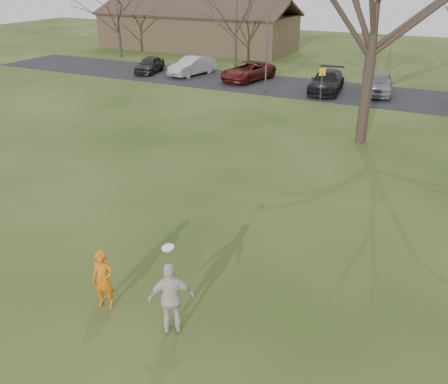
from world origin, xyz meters
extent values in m
plane|color=#1E380F|center=(0.00, 0.00, 0.00)|extent=(120.00, 120.00, 0.00)
cube|color=black|center=(0.00, 25.00, 0.02)|extent=(62.00, 6.50, 0.04)
imported|color=#CE6911|center=(-1.08, -0.48, 0.79)|extent=(0.64, 0.49, 1.58)
imported|color=black|center=(-17.03, 24.72, 0.68)|extent=(2.24, 3.97, 1.27)
imported|color=#A1A1A6|center=(-13.46, 25.45, 0.75)|extent=(2.40, 4.55, 1.42)
imported|color=#4F1412|center=(-8.65, 25.54, 0.72)|extent=(3.27, 5.29, 1.37)
imported|color=black|center=(-2.32, 24.52, 0.75)|extent=(2.51, 5.08, 1.42)
imported|color=gray|center=(1.01, 25.41, 0.78)|extent=(2.38, 4.55, 1.48)
imported|color=beige|center=(0.92, -0.52, 0.95)|extent=(1.12, 0.95, 1.80)
cylinder|color=white|center=(0.94, -0.58, 2.32)|extent=(0.27, 0.27, 0.09)
cube|color=#8C6D4C|center=(-20.00, 38.00, 1.75)|extent=(20.00, 8.00, 3.50)
cube|color=#33231C|center=(-20.00, 35.95, 4.25)|extent=(20.60, 4.40, 1.78)
cube|color=#33231C|center=(-20.00, 40.05, 4.25)|extent=(20.60, 4.40, 1.78)
cylinder|color=#47474C|center=(-6.00, 22.50, 3.00)|extent=(0.12, 0.12, 6.00)
cylinder|color=#47474C|center=(-2.00, 22.00, 1.00)|extent=(0.06, 0.06, 2.00)
cube|color=yellow|center=(-2.00, 22.00, 1.85)|extent=(0.35, 0.35, 0.45)
camera|label=1|loc=(5.80, -7.72, 7.65)|focal=37.93mm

